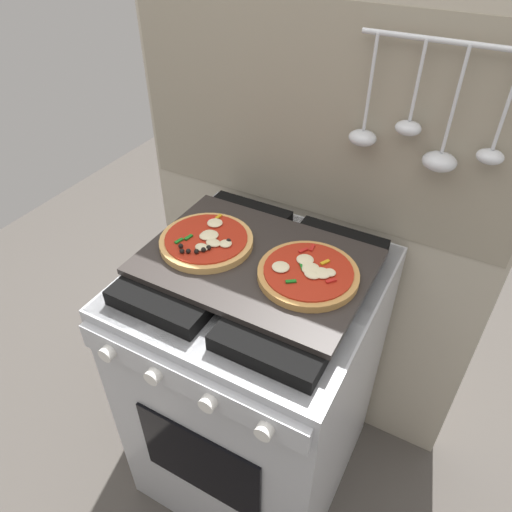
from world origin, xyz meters
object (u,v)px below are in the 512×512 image
object	(u,v)px
stove	(256,379)
baking_tray	(256,262)
pizza_left	(207,241)
pizza_right	(308,274)

from	to	relation	value
stove	baking_tray	bearing A→B (deg)	90.00
baking_tray	pizza_left	world-z (taller)	pizza_left
baking_tray	pizza_right	size ratio (longest dim) A/B	2.31
stove	baking_tray	xyz separation A→B (m)	(0.00, 0.00, 0.46)
pizza_left	pizza_right	bearing A→B (deg)	1.12
stove	baking_tray	distance (m)	0.46
baking_tray	pizza_right	xyz separation A→B (m)	(0.14, -0.00, 0.02)
stove	pizza_right	xyz separation A→B (m)	(0.14, -0.00, 0.48)
stove	pizza_left	size ratio (longest dim) A/B	3.85
pizza_left	pizza_right	distance (m)	0.27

